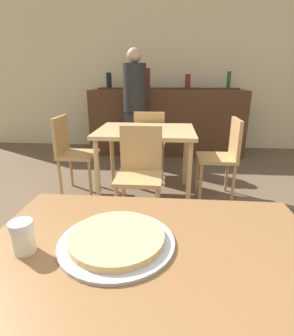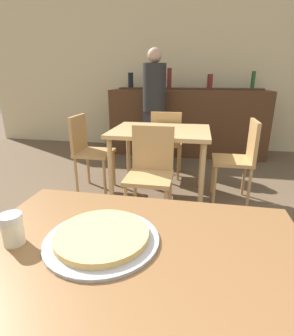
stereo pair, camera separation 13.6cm
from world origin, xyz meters
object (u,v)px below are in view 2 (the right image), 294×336
Objects in this scene: chair_far_side_back at (167,139)px; person_standing at (154,104)px; chair_far_side_front at (151,168)px; pizza_tray at (102,237)px; chair_far_side_left at (88,147)px; chair_far_side_right at (240,155)px; cheese_shaker at (12,229)px.

chair_far_side_back is 0.79m from person_standing.
chair_far_side_front reaches higher than pizza_tray.
chair_far_side_left is 0.52× the size of person_standing.
chair_far_side_left is at bearing 145.27° from chair_far_side_front.
chair_far_side_right reaches higher than cheese_shaker.
chair_far_side_back is at bearing 85.46° from cheese_shaker.
chair_far_side_front is at bearing 90.00° from chair_far_side_back.
person_standing is (0.57, 1.21, 0.39)m from chair_far_side_left.
chair_far_side_front is 0.52× the size of person_standing.
chair_far_side_front is at bearing -81.41° from person_standing.
chair_far_side_back and chair_far_side_left have the same top height.
chair_far_side_front is 7.95× the size of cheese_shaker.
cheese_shaker is at bearing 85.46° from chair_far_side_back.
cheese_shaker is at bearing -88.96° from person_standing.
chair_far_side_front is 1.03m from chair_far_side_right.
chair_far_side_right is 2.20× the size of pizza_tray.
pizza_tray is at bearing 13.32° from cheese_shaker.
cheese_shaker is at bearing -98.06° from chair_far_side_front.
cheese_shaker is (-1.06, -2.09, 0.28)m from chair_far_side_right.
chair_far_side_right is 0.52× the size of person_standing.
pizza_tray is (0.08, -1.43, 0.24)m from chair_far_side_front.
chair_far_side_back is 0.52× the size of person_standing.
chair_far_side_back is 2.20× the size of pizza_tray.
chair_far_side_back is at bearing -124.73° from chair_far_side_right.
chair_far_side_left is 1.00× the size of chair_far_side_right.
person_standing is at bearing -25.32° from chair_far_side_left.
pizza_tray is at bearing -155.29° from chair_far_side_left.
cheese_shaker is (-0.21, -2.67, 0.28)m from chair_far_side_back.
chair_far_side_back reaches higher than cheese_shaker.
person_standing reaches higher than chair_far_side_right.
chair_far_side_front is 1.45m from pizza_tray.
person_standing reaches higher than pizza_tray.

